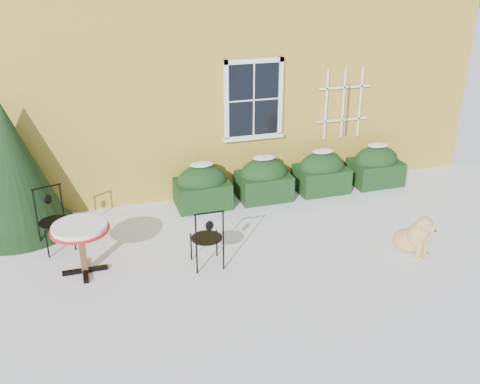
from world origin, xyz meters
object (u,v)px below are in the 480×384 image
object	(u,v)px
patio_chair_far	(54,219)
evergreen_shrub	(13,180)
bistro_table	(80,233)
patio_chair_near	(207,237)
dog	(414,237)

from	to	relation	value
patio_chair_far	evergreen_shrub	bearing A→B (deg)	107.65
bistro_table	patio_chair_near	world-z (taller)	patio_chair_near
bistro_table	evergreen_shrub	bearing A→B (deg)	119.15
patio_chair_far	dog	size ratio (longest dim) A/B	1.28
patio_chair_near	dog	bearing A→B (deg)	170.22
evergreen_shrub	patio_chair_near	world-z (taller)	evergreen_shrub
evergreen_shrub	dog	world-z (taller)	evergreen_shrub
patio_chair_near	dog	world-z (taller)	patio_chair_near
evergreen_shrub	patio_chair_near	xyz separation A→B (m)	(2.96, -2.29, -0.45)
dog	patio_chair_near	bearing A→B (deg)	151.31
dog	bistro_table	bearing A→B (deg)	150.78
evergreen_shrub	patio_chair_near	bearing A→B (deg)	-37.74
evergreen_shrub	patio_chair_far	world-z (taller)	evergreen_shrub
patio_chair_far	bistro_table	bearing A→B (deg)	-83.73
bistro_table	patio_chair_near	bearing A→B (deg)	-11.90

